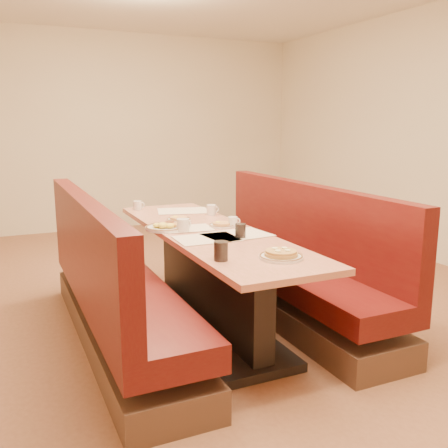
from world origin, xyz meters
name	(u,v)px	position (x,y,z in m)	size (l,w,h in m)	color
ground	(209,325)	(0.00, 0.00, 0.00)	(8.00, 8.00, 0.00)	#9E6647
room_envelope	(207,64)	(0.00, 0.00, 1.93)	(6.04, 8.04, 2.82)	beige
diner_table	(209,279)	(0.00, 0.00, 0.37)	(0.70, 2.50, 0.75)	black
booth_left	(112,294)	(-0.73, 0.00, 0.36)	(0.55, 2.50, 1.05)	#4C3326
booth_right	(291,269)	(0.73, 0.00, 0.36)	(0.55, 2.50, 1.05)	#4C3326
placemat_near_left	(207,238)	(-0.12, -0.25, 0.75)	(0.42, 0.31, 0.00)	beige
placemat_near_right	(236,235)	(0.12, -0.23, 0.75)	(0.45, 0.34, 0.00)	beige
placemat_far_left	(188,228)	(-0.12, 0.11, 0.75)	(0.36, 0.27, 0.00)	beige
placemat_far_right	(183,211)	(0.11, 0.85, 0.75)	(0.45, 0.33, 0.00)	beige
pancake_plate	(281,255)	(0.09, -0.90, 0.77)	(0.26, 0.26, 0.06)	silver
eggs_plate	(166,227)	(-0.27, 0.17, 0.77)	(0.32, 0.32, 0.06)	silver
extra_plate_mid	(222,225)	(0.15, 0.09, 0.76)	(0.21, 0.21, 0.04)	silver
extra_plate_far	(179,219)	(-0.08, 0.45, 0.76)	(0.20, 0.20, 0.04)	silver
coffee_mug_a	(233,222)	(0.22, 0.05, 0.79)	(0.10, 0.07, 0.08)	silver
coffee_mug_b	(183,225)	(-0.19, 0.03, 0.80)	(0.12, 0.09, 0.10)	silver
coffee_mug_c	(212,210)	(0.27, 0.58, 0.80)	(0.12, 0.08, 0.09)	silver
coffee_mug_d	(138,205)	(-0.24, 1.10, 0.79)	(0.11, 0.08, 0.08)	silver
soda_tumbler_near	(221,251)	(-0.25, -0.79, 0.81)	(0.08, 0.08, 0.11)	black
soda_tumbler_mid	(240,231)	(0.10, -0.32, 0.80)	(0.07, 0.07, 0.10)	black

